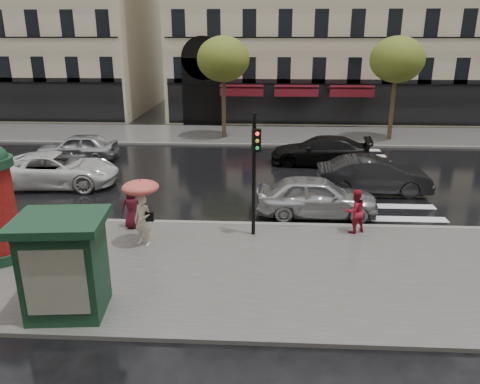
# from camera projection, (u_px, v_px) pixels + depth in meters

# --- Properties ---
(ground) EXTENTS (160.00, 160.00, 0.00)m
(ground) POSITION_uv_depth(u_px,v_px,m) (239.00, 264.00, 14.54)
(ground) COLOR black
(ground) RESTS_ON ground
(near_sidewalk) EXTENTS (90.00, 7.00, 0.12)m
(near_sidewalk) POSITION_uv_depth(u_px,v_px,m) (238.00, 270.00, 14.05)
(near_sidewalk) COLOR #474744
(near_sidewalk) RESTS_ON ground
(far_sidewalk) EXTENTS (90.00, 6.00, 0.12)m
(far_sidewalk) POSITION_uv_depth(u_px,v_px,m) (254.00, 135.00, 32.47)
(far_sidewalk) COLOR #474744
(far_sidewalk) RESTS_ON ground
(near_kerb) EXTENTS (90.00, 0.25, 0.14)m
(near_kerb) POSITION_uv_depth(u_px,v_px,m) (243.00, 224.00, 17.35)
(near_kerb) COLOR slate
(near_kerb) RESTS_ON ground
(far_kerb) EXTENTS (90.00, 0.25, 0.14)m
(far_kerb) POSITION_uv_depth(u_px,v_px,m) (253.00, 145.00, 29.64)
(far_kerb) COLOR slate
(far_kerb) RESTS_ON ground
(zebra_crossing) EXTENTS (3.60, 11.75, 0.01)m
(zebra_crossing) POSITION_uv_depth(u_px,v_px,m) (369.00, 177.00, 23.31)
(zebra_crossing) COLOR silver
(zebra_crossing) RESTS_ON ground
(tree_far_left) EXTENTS (3.40, 3.40, 6.64)m
(tree_far_left) POSITION_uv_depth(u_px,v_px,m) (223.00, 59.00, 29.97)
(tree_far_left) COLOR #38281C
(tree_far_left) RESTS_ON ground
(tree_far_right) EXTENTS (3.40, 3.40, 6.64)m
(tree_far_right) POSITION_uv_depth(u_px,v_px,m) (397.00, 60.00, 29.42)
(tree_far_right) COLOR #38281C
(tree_far_right) RESTS_ON ground
(woman_umbrella) EXTENTS (1.19, 1.19, 2.29)m
(woman_umbrella) POSITION_uv_depth(u_px,v_px,m) (142.00, 202.00, 15.11)
(woman_umbrella) COLOR beige
(woman_umbrella) RESTS_ON near_sidewalk
(woman_red) EXTENTS (0.96, 0.88, 1.58)m
(woman_red) POSITION_uv_depth(u_px,v_px,m) (355.00, 211.00, 16.32)
(woman_red) COLOR #A31427
(woman_red) RESTS_ON near_sidewalk
(man_burgundy) EXTENTS (0.88, 0.74, 1.53)m
(man_burgundy) POSITION_uv_depth(u_px,v_px,m) (132.00, 207.00, 16.72)
(man_burgundy) COLOR #440D18
(man_burgundy) RESTS_ON near_sidewalk
(traffic_light) EXTENTS (0.31, 0.42, 4.25)m
(traffic_light) POSITION_uv_depth(u_px,v_px,m) (255.00, 164.00, 15.50)
(traffic_light) COLOR black
(traffic_light) RESTS_ON near_sidewalk
(newsstand) EXTENTS (2.29, 1.98, 2.56)m
(newsstand) POSITION_uv_depth(u_px,v_px,m) (65.00, 264.00, 11.45)
(newsstand) COLOR #13321F
(newsstand) RESTS_ON near_sidewalk
(car_silver) EXTENTS (4.71, 1.91, 1.60)m
(car_silver) POSITION_uv_depth(u_px,v_px,m) (316.00, 196.00, 18.11)
(car_silver) COLOR #A6A6AA
(car_silver) RESTS_ON ground
(car_darkgrey) EXTENTS (4.95, 1.77, 1.62)m
(car_darkgrey) POSITION_uv_depth(u_px,v_px,m) (374.00, 175.00, 20.72)
(car_darkgrey) COLOR black
(car_darkgrey) RESTS_ON ground
(car_white) EXTENTS (5.84, 2.98, 1.58)m
(car_white) POSITION_uv_depth(u_px,v_px,m) (56.00, 170.00, 21.66)
(car_white) COLOR silver
(car_white) RESTS_ON ground
(car_black) EXTENTS (5.51, 2.72, 1.54)m
(car_black) POSITION_uv_depth(u_px,v_px,m) (320.00, 151.00, 25.23)
(car_black) COLOR black
(car_black) RESTS_ON ground
(car_far_silver) EXTENTS (4.47, 1.94, 1.50)m
(car_far_silver) POSITION_uv_depth(u_px,v_px,m) (78.00, 147.00, 26.10)
(car_far_silver) COLOR #9D9EA2
(car_far_silver) RESTS_ON ground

